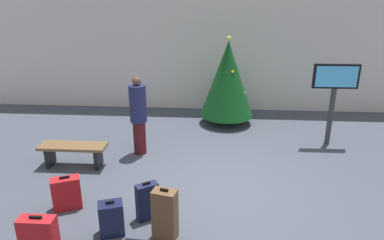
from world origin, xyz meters
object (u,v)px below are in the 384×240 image
at_px(suitcase_3, 147,201).
at_px(flight_info_kiosk, 334,88).
at_px(traveller_0, 138,114).
at_px(suitcase_1, 39,235).
at_px(suitcase_5, 67,193).
at_px(suitcase_0, 165,215).
at_px(holiday_tree, 227,79).
at_px(waiting_bench, 73,150).
at_px(suitcase_4, 111,218).

bearing_deg(suitcase_3, flight_info_kiosk, 40.73).
xyz_separation_m(flight_info_kiosk, traveller_0, (-4.34, -0.80, -0.45)).
height_order(suitcase_1, suitcase_5, suitcase_5).
bearing_deg(suitcase_1, flight_info_kiosk, 38.84).
xyz_separation_m(flight_info_kiosk, suitcase_0, (-3.37, -3.66, -0.98)).
distance_m(traveller_0, suitcase_3, 2.56).
distance_m(holiday_tree, suitcase_3, 4.73).
height_order(waiting_bench, suitcase_1, suitcase_1).
distance_m(waiting_bench, traveller_0, 1.54).
bearing_deg(suitcase_0, suitcase_1, -165.95).
bearing_deg(suitcase_0, traveller_0, 108.70).
relative_size(waiting_bench, suitcase_1, 2.30).
xyz_separation_m(suitcase_4, suitcase_5, (-0.93, 0.61, 0.02)).
bearing_deg(waiting_bench, suitcase_3, -42.16).
height_order(flight_info_kiosk, suitcase_1, flight_info_kiosk).
height_order(holiday_tree, suitcase_4, holiday_tree).
relative_size(holiday_tree, waiting_bench, 1.72).
xyz_separation_m(flight_info_kiosk, suitcase_3, (-3.72, -3.20, -1.06)).
relative_size(suitcase_1, suitcase_5, 0.98).
xyz_separation_m(traveller_0, suitcase_1, (-0.74, -3.29, -0.64)).
relative_size(suitcase_1, suitcase_3, 0.90).
distance_m(waiting_bench, suitcase_0, 3.07).
relative_size(suitcase_0, suitcase_3, 1.27).
height_order(flight_info_kiosk, suitcase_3, flight_info_kiosk).
xyz_separation_m(holiday_tree, suitcase_4, (-1.81, -4.86, -0.98)).
bearing_deg(suitcase_3, traveller_0, 104.47).
distance_m(suitcase_0, suitcase_5, 1.87).
relative_size(holiday_tree, suitcase_5, 3.91).
relative_size(holiday_tree, suitcase_0, 2.83).
height_order(flight_info_kiosk, suitcase_4, flight_info_kiosk).
height_order(waiting_bench, suitcase_0, suitcase_0).
height_order(traveller_0, suitcase_5, traveller_0).
bearing_deg(waiting_bench, suitcase_0, -44.17).
bearing_deg(waiting_bench, holiday_tree, 40.73).
xyz_separation_m(suitcase_1, suitcase_5, (-0.04, 1.07, 0.00)).
distance_m(traveller_0, suitcase_4, 2.90).
height_order(traveller_0, suitcase_3, traveller_0).
xyz_separation_m(waiting_bench, suitcase_3, (1.85, -1.68, -0.05)).
distance_m(flight_info_kiosk, traveller_0, 4.44).
distance_m(holiday_tree, waiting_bench, 4.31).
relative_size(suitcase_0, suitcase_5, 1.38).
xyz_separation_m(holiday_tree, suitcase_1, (-2.71, -5.32, -0.96)).
height_order(traveller_0, suitcase_0, traveller_0).
bearing_deg(suitcase_1, holiday_tree, 63.04).
height_order(suitcase_3, suitcase_4, suitcase_3).
distance_m(flight_info_kiosk, waiting_bench, 5.87).
xyz_separation_m(suitcase_0, suitcase_1, (-1.71, -0.43, -0.12)).
height_order(waiting_bench, suitcase_5, suitcase_5).
distance_m(flight_info_kiosk, suitcase_4, 5.65).
height_order(traveller_0, suitcase_4, traveller_0).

